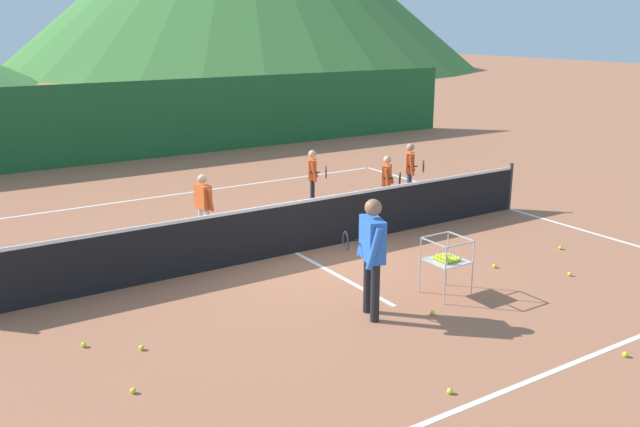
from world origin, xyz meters
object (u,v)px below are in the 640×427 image
tennis_ball_2 (142,348)px  tennis_ball_6 (625,354)px  tennis_ball_3 (432,313)px  tennis_ball_5 (495,266)px  instructor (372,247)px  ball_cart (446,259)px  tennis_ball_7 (84,345)px  tennis_ball_8 (560,248)px  student_2 (387,179)px  tennis_ball_9 (133,391)px  tennis_ball_1 (450,391)px  student_0 (203,201)px  student_3 (410,166)px  tennis_ball_10 (570,274)px  tennis_net (295,227)px  student_1 (313,173)px

tennis_ball_2 → tennis_ball_6: bearing=-34.4°
tennis_ball_3 → tennis_ball_5: bearing=21.9°
tennis_ball_5 → instructor: bearing=-171.6°
instructor → ball_cart: size_ratio=1.92×
tennis_ball_3 → instructor: bearing=150.2°
tennis_ball_7 → tennis_ball_8: size_ratio=1.00×
student_2 → tennis_ball_3: size_ratio=18.62×
tennis_ball_7 → tennis_ball_9: size_ratio=1.00×
tennis_ball_1 → tennis_ball_2: 3.90m
student_0 → student_3: student_3 is taller
tennis_ball_1 → tennis_ball_3: size_ratio=1.00×
tennis_ball_1 → tennis_ball_8: (5.22, 2.64, 0.00)m
tennis_ball_3 → tennis_ball_10: 2.96m
tennis_ball_6 → tennis_ball_9: (-5.47, 2.48, 0.00)m
tennis_ball_1 → tennis_net: bearing=78.8°
tennis_net → tennis_ball_2: tennis_net is taller
student_3 → ball_cart: size_ratio=1.51×
tennis_net → tennis_ball_7: size_ratio=164.66×
student_1 → tennis_ball_3: (-1.72, -5.96, -0.75)m
tennis_ball_10 → tennis_ball_1: bearing=-158.5°
tennis_ball_3 → tennis_ball_10: bearing=-1.2°
tennis_ball_6 → tennis_ball_7: bearing=145.1°
tennis_ball_7 → student_1: bearing=34.7°
tennis_ball_1 → tennis_ball_5: size_ratio=1.00×
tennis_ball_3 → tennis_ball_6: (1.18, -2.26, 0.00)m
student_1 → instructor: bearing=-114.4°
student_2 → student_1: bearing=130.1°
student_2 → tennis_ball_8: (1.13, -3.74, -0.73)m
tennis_ball_3 → tennis_ball_5: size_ratio=1.00×
tennis_ball_1 → ball_cart: bearing=48.4°
tennis_ball_3 → tennis_ball_7: size_ratio=1.00×
student_3 → tennis_ball_5: size_ratio=19.92×
tennis_ball_5 → tennis_ball_10: (0.75, -0.95, 0.00)m
ball_cart → tennis_ball_9: 4.99m
student_0 → tennis_ball_7: student_0 is taller
tennis_ball_5 → tennis_ball_7: 6.71m
ball_cart → tennis_ball_5: ball_cart is taller
student_2 → tennis_ball_9: size_ratio=18.62×
ball_cart → tennis_ball_6: ball_cart is taller
ball_cart → tennis_ball_8: (3.28, 0.44, -0.55)m
instructor → tennis_ball_10: bearing=-7.7°
tennis_ball_2 → tennis_ball_8: 7.81m
tennis_ball_10 → instructor: bearing=172.3°
student_1 → tennis_ball_10: 6.19m
tennis_ball_5 → tennis_ball_8: bearing=0.8°
student_3 → tennis_ball_3: bearing=-127.0°
student_2 → tennis_ball_6: bearing=-103.3°
tennis_ball_1 → tennis_ball_5: 4.35m
tennis_ball_3 → tennis_ball_9: (-4.28, 0.21, 0.00)m
instructor → tennis_ball_1: instructor is taller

